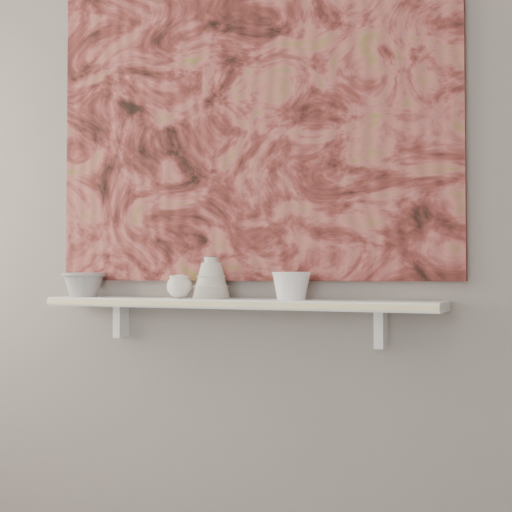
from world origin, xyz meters
The scene contains 11 objects.
wall_back centered at (0.00, 1.60, 1.35)m, with size 3.60×3.60×0.00m, color gray.
shelf centered at (0.00, 1.51, 0.92)m, with size 1.40×0.18×0.03m, color white.
shelf_stripe centered at (0.00, 1.41, 0.92)m, with size 1.40×0.01×0.02m, color #FAEEA7.
bracket_left centered at (-0.49, 1.57, 0.84)m, with size 0.03×0.06×0.12m, color white.
bracket_right centered at (0.49, 1.57, 0.84)m, with size 0.03×0.06×0.12m, color white.
painting centered at (0.00, 1.59, 1.54)m, with size 1.50×0.03×1.10m, color maroon.
house_motif centered at (0.45, 1.57, 1.23)m, with size 0.09×0.00×0.08m, color black.
bowl_grey centered at (-0.61, 1.51, 0.98)m, with size 0.16×0.16×0.09m, color gray, non-canonical shape.
cup_cream centered at (-0.20, 1.51, 0.97)m, with size 0.09×0.09×0.08m, color silver, non-canonical shape.
bell_vessel centered at (-0.08, 1.51, 1.00)m, with size 0.13×0.13×0.14m, color beige, non-canonical shape.
bowl_white centered at (0.21, 1.51, 0.98)m, with size 0.13×0.13×0.09m, color silver, non-canonical shape.
Camera 1 is at (1.06, -0.63, 1.01)m, focal length 50.00 mm.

